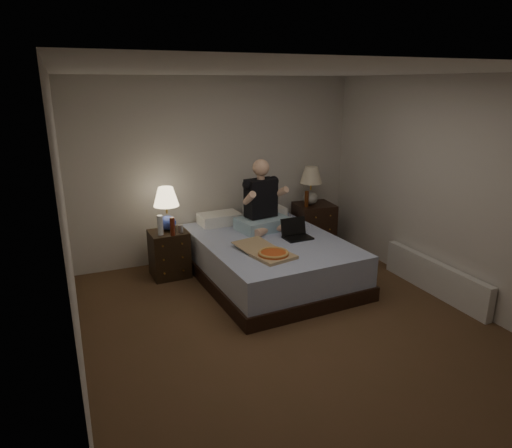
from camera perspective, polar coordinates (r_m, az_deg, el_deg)
name	(u,v)px	position (r m, az deg, el deg)	size (l,w,h in m)	color
floor	(290,326)	(4.84, 4.29, -12.61)	(4.00, 4.50, 0.00)	brown
ceiling	(297,71)	(4.20, 5.09, 18.46)	(4.00, 4.50, 0.00)	white
wall_back	(218,170)	(6.38, -4.80, 6.75)	(4.00, 2.50, 0.00)	beige
wall_front	(494,316)	(2.71, 27.63, -10.14)	(4.00, 2.50, 0.00)	beige
wall_left	(68,236)	(3.89, -22.48, -1.42)	(4.50, 2.50, 0.00)	beige
wall_right	(452,191)	(5.55, 23.30, 3.81)	(4.50, 2.50, 0.00)	beige
bed	(269,259)	(5.79, 1.68, -4.41)	(1.63, 2.17, 0.54)	#5166A2
nightstand_left	(169,254)	(5.98, -10.78, -3.68)	(0.46, 0.42, 0.60)	black
nightstand_right	(314,227)	(6.86, 7.22, -0.33)	(0.54, 0.48, 0.70)	black
lamp_left	(167,209)	(5.87, -11.10, 1.87)	(0.32, 0.32, 0.56)	#283A93
lamp_right	(311,186)	(6.67, 6.87, 4.76)	(0.32, 0.32, 0.56)	gray
water_bottle	(160,225)	(5.74, -11.87, -0.14)	(0.07, 0.07, 0.25)	white
soda_can	(180,229)	(5.80, -9.43, -0.58)	(0.07, 0.07, 0.10)	#AFAEAA
beer_bottle_left	(172,226)	(5.70, -10.40, -0.30)	(0.06, 0.06, 0.23)	#5E1D0D
beer_bottle_right	(307,199)	(6.59, 6.34, 3.16)	(0.06, 0.06, 0.23)	#52240B
person	(263,195)	(5.94, 0.87, 3.61)	(0.66, 0.52, 0.93)	black
laptop	(298,229)	(5.69, 5.28, -0.69)	(0.34, 0.28, 0.24)	black
pizza_box	(273,254)	(5.09, 2.19, -3.77)	(0.40, 0.76, 0.08)	tan
radiator	(435,277)	(5.83, 21.42, -6.24)	(0.10, 1.60, 0.40)	silver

